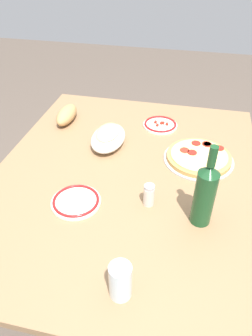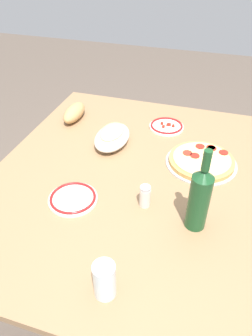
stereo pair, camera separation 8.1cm
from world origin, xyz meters
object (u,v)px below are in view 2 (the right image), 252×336
Objects in this scene: side_plate_near at (167,126)px; water_glass at (105,280)px; baked_pasta_dish at (112,136)px; bread_loaf at (74,113)px; dining_table at (126,192)px; spice_shaker at (145,196)px; side_plate_far at (73,198)px; wine_bottle at (199,198)px; pepperoni_pizza at (201,161)px.

water_glass is at bearing 0.88° from side_plate_near.
bread_loaf is at bearing -121.63° from baked_pasta_dish.
baked_pasta_dish is 0.31m from bread_loaf.
dining_table is at bearing -11.74° from side_plate_near.
dining_table is 5.54× the size of baked_pasta_dish.
spice_shaker is at bearing 3.28° from side_plate_near.
baked_pasta_dish is at bearing -144.87° from spice_shaker.
spice_shaker is at bearing 44.91° from bread_loaf.
spice_shaker is at bearing 177.17° from water_glass.
dining_table is at bearing 47.50° from bread_loaf.
side_plate_far is at bearing -142.31° from water_glass.
wine_bottle is 2.59× the size of water_glass.
wine_bottle is 0.21m from spice_shaker.
baked_pasta_dish is 1.22× the size of bread_loaf.
side_plate_near is (-0.25, -0.20, -0.01)m from pepperoni_pizza.
water_glass is (0.52, 0.10, 0.16)m from dining_table.
wine_bottle is (0.19, 0.30, 0.23)m from dining_table.
pepperoni_pizza is 0.42m from baked_pasta_dish.
side_plate_near is (-0.22, 0.21, -0.03)m from baked_pasta_dish.
baked_pasta_dish is 2.02× the size of water_glass.
side_plate_far is 0.93× the size of bread_loaf.
pepperoni_pizza is 0.37m from wine_bottle.
spice_shaker is at bearing 35.13° from baked_pasta_dish.
pepperoni_pizza is 1.53× the size of bread_loaf.
wine_bottle reaches higher than pepperoni_pizza.
spice_shaker reaches higher than baked_pasta_dish.
side_plate_near is at bearing -141.33° from pepperoni_pizza.
wine_bottle reaches higher than side_plate_near.
baked_pasta_dish is 0.78× the size of wine_bottle.
water_glass is 0.40m from side_plate_far.
side_plate_far is 0.62m from bread_loaf.
bread_loaf reaches higher than pepperoni_pizza.
wine_bottle is 3.53× the size of spice_shaker.
pepperoni_pizza is at bearing 164.71° from water_glass.
baked_pasta_dish is at bearing 177.94° from side_plate_far.
side_plate_far is at bearing -78.31° from spice_shaker.
baked_pasta_dish is at bearing -44.53° from side_plate_near.
side_plate_far is (0.01, -0.45, -0.12)m from wine_bottle.
spice_shaker is (0.35, 0.25, 0.00)m from baked_pasta_dish.
pepperoni_pizza is 0.56m from side_plate_far.
pepperoni_pizza is at bearing 151.88° from spice_shaker.
side_plate_near is (-0.61, -0.22, -0.12)m from wine_bottle.
side_plate_far is at bearing -34.48° from dining_table.
side_plate_far is at bearing -49.28° from pepperoni_pizza.
pepperoni_pizza is at bearing 130.72° from side_plate_far.
water_glass is 1.01m from bread_loaf.
bread_loaf is at bearing -156.14° from side_plate_far.
pepperoni_pizza is 0.71m from bread_loaf.
side_plate_near is at bearing -160.22° from wine_bottle.
wine_bottle is at bearing 2.84° from pepperoni_pizza.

